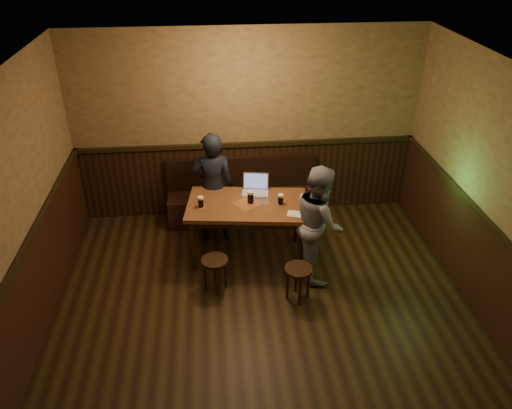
{
  "coord_description": "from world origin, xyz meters",
  "views": [
    {
      "loc": [
        -0.52,
        -3.76,
        4.08
      ],
      "look_at": [
        0.0,
        1.68,
        0.86
      ],
      "focal_mm": 35.0,
      "sensor_mm": 36.0,
      "label": 1
    }
  ],
  "objects_px": {
    "pint_right": "(281,199)",
    "person_grey": "(319,222)",
    "pint_left": "(201,202)",
    "person_suit": "(213,188)",
    "stool_right": "(298,274)",
    "laptop": "(255,188)",
    "pint_mid": "(251,197)",
    "pub_table": "(247,210)",
    "bench": "(242,200)",
    "stool_left": "(215,265)"
  },
  "relations": [
    {
      "from": "bench",
      "to": "person_grey",
      "type": "height_order",
      "value": "person_grey"
    },
    {
      "from": "pint_left",
      "to": "laptop",
      "type": "distance_m",
      "value": 0.8
    },
    {
      "from": "pint_mid",
      "to": "laptop",
      "type": "distance_m",
      "value": 0.3
    },
    {
      "from": "pint_left",
      "to": "pint_mid",
      "type": "relative_size",
      "value": 0.9
    },
    {
      "from": "bench",
      "to": "stool_right",
      "type": "height_order",
      "value": "bench"
    },
    {
      "from": "pint_mid",
      "to": "stool_right",
      "type": "bearing_deg",
      "value": -62.83
    },
    {
      "from": "pint_right",
      "to": "person_suit",
      "type": "bearing_deg",
      "value": 146.53
    },
    {
      "from": "person_grey",
      "to": "stool_right",
      "type": "bearing_deg",
      "value": 144.62
    },
    {
      "from": "stool_right",
      "to": "person_grey",
      "type": "bearing_deg",
      "value": 57.01
    },
    {
      "from": "pint_right",
      "to": "laptop",
      "type": "distance_m",
      "value": 0.47
    },
    {
      "from": "pint_left",
      "to": "person_grey",
      "type": "distance_m",
      "value": 1.5
    },
    {
      "from": "pint_mid",
      "to": "person_suit",
      "type": "xyz_separation_m",
      "value": [
        -0.47,
        0.49,
        -0.1
      ]
    },
    {
      "from": "stool_right",
      "to": "pint_mid",
      "type": "relative_size",
      "value": 2.66
    },
    {
      "from": "pint_left",
      "to": "pint_mid",
      "type": "bearing_deg",
      "value": 4.62
    },
    {
      "from": "pub_table",
      "to": "bench",
      "type": "bearing_deg",
      "value": 97.28
    },
    {
      "from": "laptop",
      "to": "person_suit",
      "type": "bearing_deg",
      "value": 170.43
    },
    {
      "from": "stool_left",
      "to": "pint_right",
      "type": "relative_size",
      "value": 3.0
    },
    {
      "from": "pint_mid",
      "to": "laptop",
      "type": "height_order",
      "value": "laptop"
    },
    {
      "from": "pint_mid",
      "to": "pint_right",
      "type": "bearing_deg",
      "value": -11.69
    },
    {
      "from": "pint_mid",
      "to": "pint_right",
      "type": "height_order",
      "value": "pint_mid"
    },
    {
      "from": "pint_right",
      "to": "person_grey",
      "type": "xyz_separation_m",
      "value": [
        0.43,
        -0.37,
        -0.13
      ]
    },
    {
      "from": "bench",
      "to": "pub_table",
      "type": "xyz_separation_m",
      "value": [
        0.0,
        -0.97,
        0.4
      ]
    },
    {
      "from": "pint_mid",
      "to": "pub_table",
      "type": "bearing_deg",
      "value": -168.58
    },
    {
      "from": "pint_mid",
      "to": "laptop",
      "type": "relative_size",
      "value": 0.44
    },
    {
      "from": "pint_left",
      "to": "pub_table",
      "type": "bearing_deg",
      "value": 4.06
    },
    {
      "from": "pint_mid",
      "to": "person_grey",
      "type": "xyz_separation_m",
      "value": [
        0.81,
        -0.45,
        -0.15
      ]
    },
    {
      "from": "stool_right",
      "to": "pint_mid",
      "type": "bearing_deg",
      "value": 117.17
    },
    {
      "from": "person_suit",
      "to": "person_grey",
      "type": "relative_size",
      "value": 1.06
    },
    {
      "from": "pint_mid",
      "to": "person_suit",
      "type": "bearing_deg",
      "value": 134.3
    },
    {
      "from": "bench",
      "to": "pub_table",
      "type": "bearing_deg",
      "value": -90.0
    },
    {
      "from": "stool_right",
      "to": "person_suit",
      "type": "height_order",
      "value": "person_suit"
    },
    {
      "from": "stool_right",
      "to": "pint_left",
      "type": "relative_size",
      "value": 2.97
    },
    {
      "from": "pint_left",
      "to": "laptop",
      "type": "height_order",
      "value": "laptop"
    },
    {
      "from": "pint_left",
      "to": "person_suit",
      "type": "distance_m",
      "value": 0.57
    },
    {
      "from": "stool_left",
      "to": "stool_right",
      "type": "bearing_deg",
      "value": -15.67
    },
    {
      "from": "laptop",
      "to": "person_grey",
      "type": "height_order",
      "value": "person_grey"
    },
    {
      "from": "pub_table",
      "to": "person_grey",
      "type": "bearing_deg",
      "value": -20.12
    },
    {
      "from": "stool_right",
      "to": "pint_right",
      "type": "relative_size",
      "value": 3.05
    },
    {
      "from": "pint_right",
      "to": "person_grey",
      "type": "height_order",
      "value": "person_grey"
    },
    {
      "from": "bench",
      "to": "stool_left",
      "type": "height_order",
      "value": "bench"
    },
    {
      "from": "stool_right",
      "to": "pint_left",
      "type": "distance_m",
      "value": 1.53
    },
    {
      "from": "bench",
      "to": "pint_right",
      "type": "height_order",
      "value": "pint_right"
    },
    {
      "from": "pub_table",
      "to": "pint_right",
      "type": "distance_m",
      "value": 0.47
    },
    {
      "from": "stool_left",
      "to": "bench",
      "type": "bearing_deg",
      "value": 74.63
    },
    {
      "from": "bench",
      "to": "pint_right",
      "type": "bearing_deg",
      "value": -67.59
    },
    {
      "from": "stool_left",
      "to": "pint_right",
      "type": "bearing_deg",
      "value": 34.04
    },
    {
      "from": "pint_right",
      "to": "pub_table",
      "type": "bearing_deg",
      "value": 170.87
    },
    {
      "from": "laptop",
      "to": "pint_mid",
      "type": "bearing_deg",
      "value": -97.59
    },
    {
      "from": "laptop",
      "to": "pint_left",
      "type": "bearing_deg",
      "value": -145.19
    },
    {
      "from": "stool_left",
      "to": "person_suit",
      "type": "bearing_deg",
      "value": 88.94
    }
  ]
}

